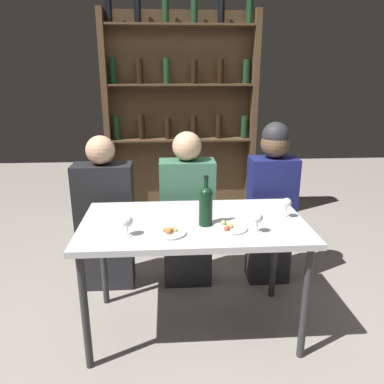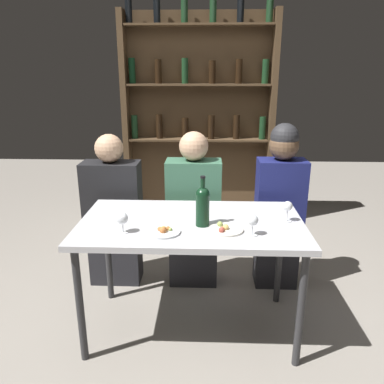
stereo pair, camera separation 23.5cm
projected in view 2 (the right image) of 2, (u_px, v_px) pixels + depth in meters
name	position (u px, v px, depth m)	size (l,w,h in m)	color
ground_plane	(191.00, 326.00, 2.53)	(10.00, 10.00, 0.00)	gray
dining_table	(191.00, 231.00, 2.31)	(1.37, 0.76, 0.77)	silver
wine_rack_wall	(198.00, 114.00, 3.98)	(1.59, 0.21, 2.35)	#4C3823
wine_bottle	(203.00, 205.00, 2.19)	(0.08, 0.08, 0.30)	black
wine_glass_0	(122.00, 219.00, 2.10)	(0.07, 0.07, 0.12)	silver
wine_glass_1	(288.00, 207.00, 2.26)	(0.06, 0.06, 0.13)	silver
wine_glass_2	(253.00, 221.00, 2.07)	(0.06, 0.06, 0.12)	silver
food_plate_0	(164.00, 231.00, 2.12)	(0.19, 0.19, 0.04)	silver
food_plate_1	(225.00, 229.00, 2.15)	(0.20, 0.20, 0.04)	silver
seated_person_left	(114.00, 215.00, 2.93)	(0.44, 0.22, 1.20)	#26262B
seated_person_center	(194.00, 215.00, 2.90)	(0.41, 0.22, 1.23)	#26262B
seated_person_right	(279.00, 208.00, 2.86)	(0.36, 0.22, 1.29)	#26262B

